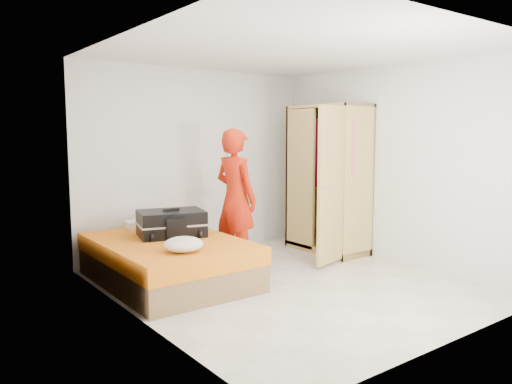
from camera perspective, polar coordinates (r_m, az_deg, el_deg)
room at (r=5.53m, az=3.85°, el=2.50°), size 4.00×4.02×2.60m
bed at (r=5.87m, az=-10.00°, el=-7.73°), size 1.42×2.02×0.50m
wardrobe at (r=7.16m, az=8.22°, el=1.00°), size 1.16×1.33×2.10m
person at (r=6.32m, az=-2.34°, el=-0.76°), size 0.53×0.71×1.76m
suitcase at (r=5.98m, az=-9.66°, el=-3.55°), size 0.89×0.74×0.33m
round_cushion at (r=5.18m, az=-8.27°, el=-5.93°), size 0.40×0.40×0.15m
pillow at (r=6.60m, az=-12.54°, el=-3.55°), size 0.53×0.31×0.09m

